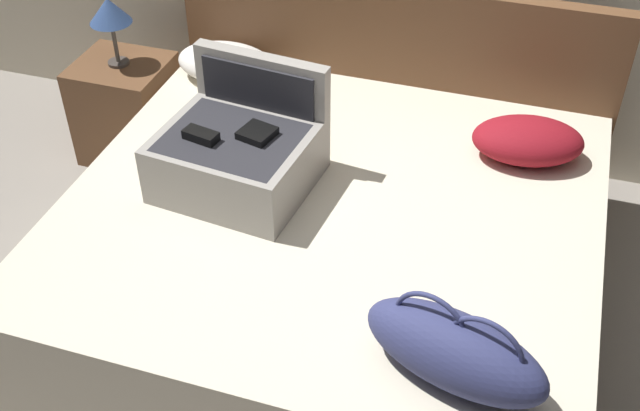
{
  "coord_description": "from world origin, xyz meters",
  "views": [
    {
      "loc": [
        0.66,
        -1.81,
        2.39
      ],
      "look_at": [
        0.0,
        0.26,
        0.6
      ],
      "focal_mm": 43.93,
      "sensor_mm": 36.0,
      "label": 1
    }
  ],
  "objects": [
    {
      "name": "nightstand",
      "position": [
        -1.28,
        1.09,
        0.26
      ],
      "size": [
        0.44,
        0.4,
        0.52
      ],
      "primitive_type": "cube",
      "color": "brown",
      "rests_on": "ground"
    },
    {
      "name": "pillow_near_headboard",
      "position": [
        -0.75,
        1.15,
        0.58
      ],
      "size": [
        0.48,
        0.32,
        0.16
      ],
      "primitive_type": "ellipsoid",
      "rotation": [
        0.0,
        0.0,
        -0.03
      ],
      "color": "white",
      "rests_on": "bed"
    },
    {
      "name": "table_lamp",
      "position": [
        -1.28,
        1.09,
        0.78
      ],
      "size": [
        0.2,
        0.2,
        0.34
      ],
      "color": "#3F3833",
      "rests_on": "nightstand"
    },
    {
      "name": "headboard",
      "position": [
        0.0,
        1.38,
        0.49
      ],
      "size": [
        2.05,
        0.08,
        0.98
      ],
      "primitive_type": "cube",
      "color": "brown",
      "rests_on": "ground"
    },
    {
      "name": "pillow_center_head",
      "position": [
        0.67,
        0.93,
        0.59
      ],
      "size": [
        0.49,
        0.36,
        0.17
      ],
      "primitive_type": "ellipsoid",
      "rotation": [
        0.0,
        0.0,
        0.19
      ],
      "color": "maroon",
      "rests_on": "bed"
    },
    {
      "name": "hard_case_large",
      "position": [
        -0.38,
        0.42,
        0.65
      ],
      "size": [
        0.61,
        0.57,
        0.45
      ],
      "rotation": [
        0.0,
        0.0,
        -0.1
      ],
      "color": "gray",
      "rests_on": "bed"
    },
    {
      "name": "ground_plane",
      "position": [
        0.0,
        0.0,
        0.0
      ],
      "size": [
        12.0,
        12.0,
        0.0
      ],
      "primitive_type": "plane",
      "color": "gray"
    },
    {
      "name": "duffel_bag",
      "position": [
        0.58,
        -0.28,
        0.62
      ],
      "size": [
        0.61,
        0.38,
        0.3
      ],
      "rotation": [
        0.0,
        0.0,
        -0.28
      ],
      "color": "navy",
      "rests_on": "bed"
    },
    {
      "name": "bed",
      "position": [
        0.0,
        0.4,
        0.25
      ],
      "size": [
        2.01,
        1.88,
        0.5
      ],
      "primitive_type": "cube",
      "color": "beige",
      "rests_on": "ground"
    }
  ]
}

